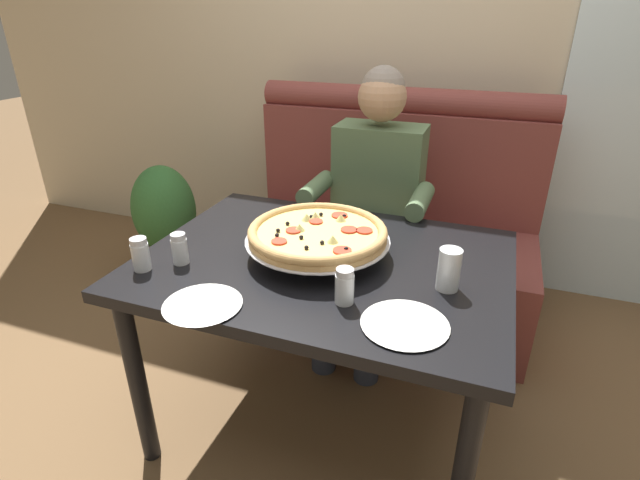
% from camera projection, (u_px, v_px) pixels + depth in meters
% --- Properties ---
extents(ground_plane, '(16.00, 16.00, 0.00)m').
position_uv_depth(ground_plane, '(324.00, 419.00, 1.93)').
color(ground_plane, brown).
extents(back_wall_with_window, '(6.00, 0.12, 2.80)m').
position_uv_depth(back_wall_with_window, '(419.00, 27.00, 2.58)').
color(back_wall_with_window, beige).
rests_on(back_wall_with_window, ground_plane).
extents(booth_bench, '(1.51, 0.78, 1.13)m').
position_uv_depth(booth_bench, '(383.00, 237.00, 2.54)').
color(booth_bench, brown).
rests_on(booth_bench, ground_plane).
extents(dining_table, '(1.21, 0.90, 0.73)m').
position_uv_depth(dining_table, '(324.00, 281.00, 1.65)').
color(dining_table, black).
rests_on(dining_table, ground_plane).
extents(diner_main, '(0.54, 0.64, 1.27)m').
position_uv_depth(diner_main, '(372.00, 199.00, 2.18)').
color(diner_main, '#2D3342').
rests_on(diner_main, ground_plane).
extents(pizza, '(0.48, 0.48, 0.11)m').
position_uv_depth(pizza, '(318.00, 234.00, 1.60)').
color(pizza, silver).
rests_on(pizza, dining_table).
extents(shaker_pepper_flakes, '(0.05, 0.05, 0.11)m').
position_uv_depth(shaker_pepper_flakes, '(344.00, 288.00, 1.35)').
color(shaker_pepper_flakes, white).
rests_on(shaker_pepper_flakes, dining_table).
extents(shaker_oregano, '(0.06, 0.06, 0.11)m').
position_uv_depth(shaker_oregano, '(141.00, 256.00, 1.53)').
color(shaker_oregano, white).
rests_on(shaker_oregano, dining_table).
extents(shaker_parmesan, '(0.05, 0.05, 0.10)m').
position_uv_depth(shaker_parmesan, '(180.00, 251.00, 1.57)').
color(shaker_parmesan, white).
rests_on(shaker_parmesan, dining_table).
extents(plate_near_left, '(0.24, 0.24, 0.02)m').
position_uv_depth(plate_near_left, '(405.00, 322.00, 1.27)').
color(plate_near_left, white).
rests_on(plate_near_left, dining_table).
extents(plate_near_right, '(0.22, 0.22, 0.02)m').
position_uv_depth(plate_near_right, '(202.00, 303.00, 1.35)').
color(plate_near_right, white).
rests_on(plate_near_right, dining_table).
extents(drinking_glass, '(0.07, 0.07, 0.13)m').
position_uv_depth(drinking_glass, '(449.00, 271.00, 1.41)').
color(drinking_glass, silver).
rests_on(drinking_glass, dining_table).
extents(patio_chair, '(0.40, 0.40, 0.86)m').
position_uv_depth(patio_chair, '(636.00, 179.00, 3.02)').
color(patio_chair, black).
rests_on(patio_chair, ground_plane).
extents(potted_plant, '(0.36, 0.36, 0.70)m').
position_uv_depth(potted_plant, '(165.00, 218.00, 2.80)').
color(potted_plant, brown).
rests_on(potted_plant, ground_plane).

